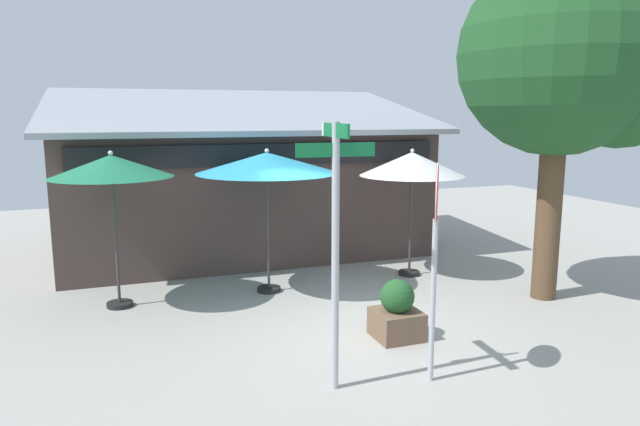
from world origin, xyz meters
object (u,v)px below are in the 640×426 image
object	(u,v)px
stop_sign	(435,233)
patio_umbrella_teal_center	(267,164)
street_sign_post	(335,229)
patio_umbrella_forest_green_left	(111,168)
patio_umbrella_ivory_right	(412,165)
shade_tree	(576,62)
sidewalk_planter	(397,313)

from	to	relation	value
stop_sign	patio_umbrella_teal_center	size ratio (longest dim) A/B	1.02
street_sign_post	patio_umbrella_teal_center	xyz separation A→B (m)	(0.24, 4.01, 0.43)
patio_umbrella_forest_green_left	street_sign_post	bearing A→B (deg)	-59.18
patio_umbrella_ivory_right	patio_umbrella_teal_center	bearing A→B (deg)	-178.35
patio_umbrella_teal_center	shade_tree	bearing A→B (deg)	-24.08
patio_umbrella_forest_green_left	patio_umbrella_teal_center	bearing A→B (deg)	-0.87
street_sign_post	patio_umbrella_teal_center	distance (m)	4.04
patio_umbrella_forest_green_left	shade_tree	world-z (taller)	shade_tree
street_sign_post	patio_umbrella_ivory_right	world-z (taller)	street_sign_post
patio_umbrella_ivory_right	shade_tree	size ratio (longest dim) A/B	0.44
street_sign_post	shade_tree	size ratio (longest dim) A/B	0.54
patio_umbrella_teal_center	shade_tree	world-z (taller)	shade_tree
stop_sign	shade_tree	distance (m)	4.96
street_sign_post	stop_sign	distance (m)	1.23
patio_umbrella_teal_center	sidewalk_planter	distance (m)	3.70
patio_umbrella_forest_green_left	sidewalk_planter	size ratio (longest dim) A/B	3.01
patio_umbrella_ivory_right	shade_tree	xyz separation A→B (m)	(1.83, -2.26, 1.88)
stop_sign	shade_tree	world-z (taller)	shade_tree
shade_tree	patio_umbrella_ivory_right	bearing A→B (deg)	129.05
patio_umbrella_forest_green_left	shade_tree	distance (m)	8.03
shade_tree	sidewalk_planter	bearing A→B (deg)	-169.46
street_sign_post	patio_umbrella_forest_green_left	world-z (taller)	street_sign_post
patio_umbrella_teal_center	sidewalk_planter	world-z (taller)	patio_umbrella_teal_center
shade_tree	sidewalk_planter	world-z (taller)	shade_tree
patio_umbrella_teal_center	sidewalk_planter	xyz separation A→B (m)	(1.20, -2.85, -2.02)
street_sign_post	sidewalk_planter	distance (m)	2.44
patio_umbrella_forest_green_left	patio_umbrella_ivory_right	size ratio (longest dim) A/B	1.03
patio_umbrella_ivory_right	sidewalk_planter	size ratio (longest dim) A/B	2.92
street_sign_post	patio_umbrella_ivory_right	size ratio (longest dim) A/B	1.23
patio_umbrella_forest_green_left	sidewalk_planter	world-z (taller)	patio_umbrella_forest_green_left
stop_sign	patio_umbrella_forest_green_left	bearing A→B (deg)	130.26
street_sign_post	patio_umbrella_forest_green_left	bearing A→B (deg)	120.82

